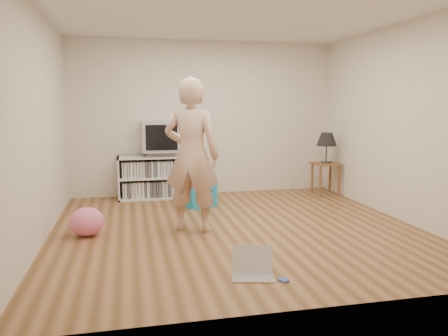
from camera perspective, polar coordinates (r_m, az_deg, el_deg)
ground at (r=5.54m, az=1.56°, el=-7.83°), size 4.50×4.50×0.00m
walls at (r=5.33m, az=1.62°, el=5.73°), size 4.52×4.52×2.60m
ceiling at (r=5.42m, az=1.68°, el=19.58°), size 4.50×4.50×0.01m
media_unit at (r=7.32m, az=-8.20°, el=-1.12°), size 1.40×0.45×0.70m
dvd_deck at (r=7.25m, az=-8.26°, el=1.86°), size 0.45×0.35×0.07m
crt_tv at (r=7.22m, az=-8.30°, el=4.11°), size 0.60×0.53×0.50m
side_table at (r=7.65m, az=13.14°, el=-0.34°), size 0.42×0.42×0.55m
table_lamp at (r=7.59m, az=13.27°, el=3.58°), size 0.34×0.34×0.52m
person at (r=5.27m, az=-4.25°, el=1.62°), size 0.80×0.68×1.86m
laptop at (r=4.08m, az=3.77°, el=-12.87°), size 0.43×0.37×0.25m
playing_cards at (r=4.00m, az=7.77°, el=-14.31°), size 0.09×0.11×0.02m
plush_blue at (r=6.66m, az=-3.21°, el=-3.20°), size 0.52×0.47×0.50m
plush_pink at (r=5.43m, az=-17.49°, el=-6.70°), size 0.50×0.50×0.34m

